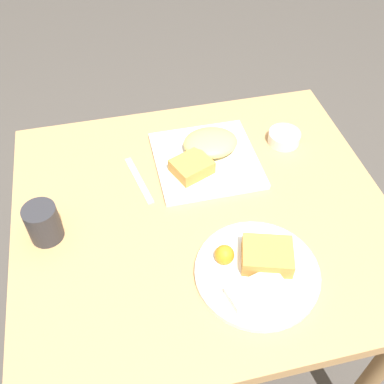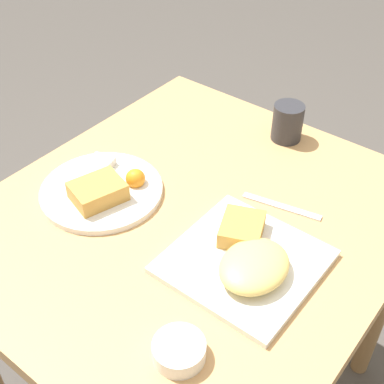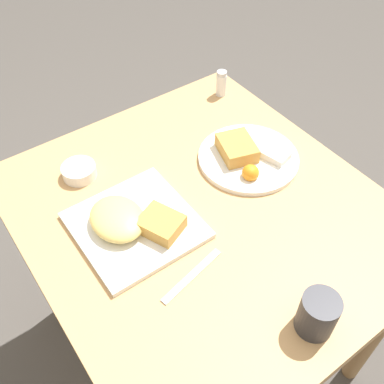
% 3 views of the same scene
% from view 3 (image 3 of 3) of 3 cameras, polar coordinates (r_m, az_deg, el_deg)
% --- Properties ---
extents(ground_plane, '(8.00, 8.00, 0.00)m').
position_cam_3_polar(ground_plane, '(1.72, 1.01, -18.22)').
color(ground_plane, '#4C4742').
extents(dining_table, '(0.91, 0.82, 0.73)m').
position_cam_3_polar(dining_table, '(1.17, 1.42, -5.13)').
color(dining_table, tan).
rests_on(dining_table, ground_plane).
extents(plate_square_near, '(0.27, 0.27, 0.06)m').
position_cam_3_polar(plate_square_near, '(1.05, -7.61, -3.89)').
color(plate_square_near, white).
rests_on(plate_square_near, dining_table).
extents(plate_oval_far, '(0.27, 0.27, 0.05)m').
position_cam_3_polar(plate_oval_far, '(1.21, 7.04, 4.58)').
color(plate_oval_far, white).
rests_on(plate_oval_far, dining_table).
extents(sauce_ramekin, '(0.09, 0.09, 0.03)m').
position_cam_3_polar(sauce_ramekin, '(1.20, -14.15, 2.62)').
color(sauce_ramekin, white).
rests_on(sauce_ramekin, dining_table).
extents(salt_shaker, '(0.03, 0.03, 0.08)m').
position_cam_3_polar(salt_shaker, '(1.43, 3.73, 13.44)').
color(salt_shaker, white).
rests_on(salt_shaker, dining_table).
extents(butter_knife, '(0.05, 0.17, 0.00)m').
position_cam_3_polar(butter_knife, '(0.98, -0.01, -10.58)').
color(butter_knife, silver).
rests_on(butter_knife, dining_table).
extents(coffee_mug, '(0.08, 0.08, 0.09)m').
position_cam_3_polar(coffee_mug, '(0.92, 15.66, -14.72)').
color(coffee_mug, '#2D2D33').
rests_on(coffee_mug, dining_table).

